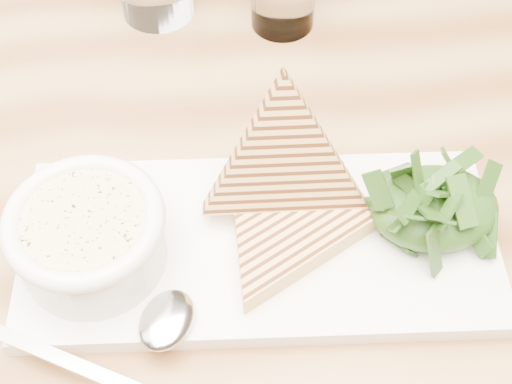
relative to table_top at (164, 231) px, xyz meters
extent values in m
cube|color=#9F794B|center=(0.00, 0.00, 0.00)|extent=(1.11, 0.75, 0.04)
cylinder|color=#9F794B|center=(0.50, 0.32, -0.38)|extent=(0.06, 0.06, 0.72)
cube|color=white|center=(0.07, -0.04, 0.03)|extent=(0.38, 0.20, 0.02)
cylinder|color=white|center=(-0.05, -0.04, 0.06)|extent=(0.11, 0.11, 0.04)
cylinder|color=#D8BF85|center=(-0.05, -0.04, 0.08)|extent=(0.09, 0.09, 0.01)
torus|color=white|center=(-0.05, -0.04, 0.09)|extent=(0.12, 0.12, 0.01)
ellipsoid|color=black|center=(0.21, -0.04, 0.05)|extent=(0.10, 0.08, 0.04)
ellipsoid|color=silver|center=(0.00, -0.10, 0.04)|extent=(0.06, 0.06, 0.01)
cube|color=silver|center=(-0.06, -0.13, 0.04)|extent=(0.11, 0.07, 0.00)
camera|label=1|loc=(0.03, -0.34, 0.49)|focal=50.00mm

